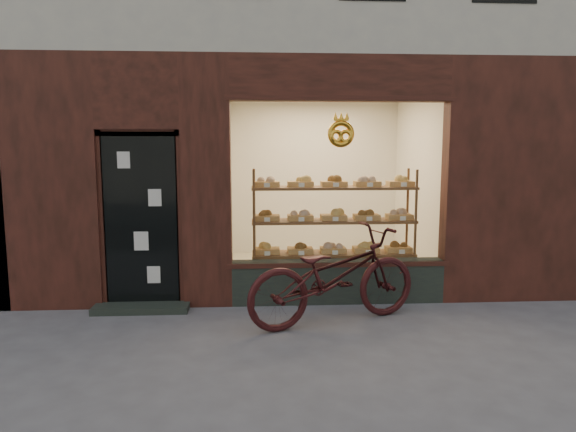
{
  "coord_description": "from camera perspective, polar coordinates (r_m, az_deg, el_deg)",
  "views": [
    {
      "loc": [
        -0.58,
        -4.26,
        1.98
      ],
      "look_at": [
        -0.2,
        2.0,
        1.15
      ],
      "focal_mm": 32.0,
      "sensor_mm": 36.0,
      "label": 1
    }
  ],
  "objects": [
    {
      "name": "bicycle",
      "position": [
        5.85,
        5.14,
        -6.63
      ],
      "size": [
        2.21,
        1.41,
        1.1
      ],
      "primitive_type": "imported",
      "rotation": [
        0.0,
        0.0,
        1.93
      ],
      "color": "black",
      "rests_on": "ground"
    },
    {
      "name": "display_shelf",
      "position": [
        6.97,
        5.06,
        -1.55
      ],
      "size": [
        2.2,
        0.45,
        1.7
      ],
      "color": "#592C15",
      "rests_on": "ground"
    },
    {
      "name": "ground",
      "position": [
        4.73,
        4.04,
        -17.2
      ],
      "size": [
        90.0,
        90.0,
        0.0
      ],
      "primitive_type": "plane",
      "color": "#4D4C51"
    }
  ]
}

